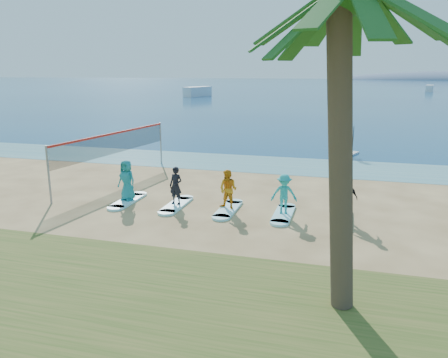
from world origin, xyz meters
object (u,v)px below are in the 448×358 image
(student_1, at_px, (176,186))
(surfboard_0, at_px, (128,201))
(boat_offshore_b, at_px, (429,92))
(student_3, at_px, (284,194))
(paddleboarder, at_px, (347,142))
(surfboard_4, at_px, (343,219))
(boat_offshore_a, at_px, (198,96))
(paddleboard, at_px, (346,155))
(surfboard_3, at_px, (283,214))
(volleyball_net, at_px, (114,144))
(student_2, at_px, (228,189))
(student_4, at_px, (344,197))
(student_0, at_px, (127,180))
(surfboard_2, at_px, (228,209))
(surfboard_1, at_px, (176,205))

(student_1, bearing_deg, surfboard_0, -168.60)
(boat_offshore_b, bearing_deg, student_3, -90.68)
(paddleboarder, height_order, surfboard_4, paddleboarder)
(boat_offshore_a, xyz_separation_m, surfboard_4, (32.07, -76.22, 0.04))
(paddleboard, relative_size, student_1, 1.91)
(boat_offshore_b, relative_size, surfboard_3, 3.10)
(paddleboarder, bearing_deg, volleyball_net, 128.39)
(student_2, distance_m, student_3, 2.24)
(student_3, distance_m, student_4, 2.24)
(volleyball_net, xyz_separation_m, surfboard_3, (9.13, -3.32, -1.86))
(student_0, bearing_deg, student_4, 11.77)
(surfboard_0, bearing_deg, volleyball_net, 125.97)
(student_3, bearing_deg, student_1, 169.33)
(surfboard_2, relative_size, student_2, 1.39)
(student_2, bearing_deg, surfboard_1, -166.62)
(paddleboard, bearing_deg, boat_offshore_a, 136.95)
(surfboard_2, xyz_separation_m, student_3, (2.24, 0.00, 0.82))
(paddleboarder, distance_m, surfboard_0, 16.09)
(paddleboarder, bearing_deg, paddleboard, -0.00)
(student_1, bearing_deg, paddleboarder, 74.44)
(paddleboard, bearing_deg, student_1, -97.03)
(surfboard_2, xyz_separation_m, surfboard_4, (4.48, 0.00, 0.00))
(surfboard_0, height_order, surfboard_2, same)
(boat_offshore_a, bearing_deg, student_2, -52.08)
(volleyball_net, distance_m, surfboard_1, 6.01)
(boat_offshore_b, distance_m, student_4, 117.37)
(surfboard_1, height_order, surfboard_2, same)
(paddleboarder, height_order, boat_offshore_a, paddleboarder)
(surfboard_1, height_order, student_1, student_1)
(student_0, bearing_deg, surfboard_1, 11.77)
(boat_offshore_a, distance_m, surfboard_4, 82.70)
(paddleboard, bearing_deg, student_0, -104.17)
(boat_offshore_a, bearing_deg, student_1, -53.59)
(student_1, distance_m, surfboard_4, 6.77)
(surfboard_2, bearing_deg, paddleboard, 71.22)
(surfboard_2, relative_size, surfboard_3, 1.00)
(boat_offshore_a, height_order, boat_offshore_b, boat_offshore_a)
(surfboard_3, bearing_deg, surfboard_0, 180.00)
(surfboard_2, height_order, surfboard_4, same)
(paddleboarder, bearing_deg, surfboard_1, 150.28)
(paddleboarder, xyz_separation_m, student_3, (-2.28, -13.30, -0.07))
(boat_offshore_b, xyz_separation_m, surfboard_4, (-21.13, -115.44, 0.04))
(boat_offshore_a, distance_m, student_2, 81.07)
(paddleboard, relative_size, student_3, 1.93)
(paddleboard, bearing_deg, boat_offshore_b, 98.25)
(student_1, bearing_deg, student_4, 11.40)
(surfboard_0, bearing_deg, paddleboarder, 55.91)
(student_3, bearing_deg, surfboard_1, 169.33)
(surfboard_3, height_order, student_3, student_3)
(surfboard_0, height_order, student_0, student_0)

